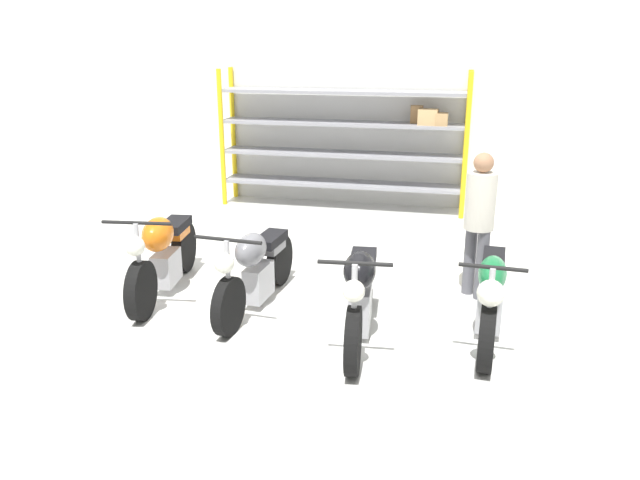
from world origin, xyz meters
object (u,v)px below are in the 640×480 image
Objects in this scene: motorcycle_orange at (163,253)px; motorcycle_black at (360,293)px; person_browsing at (479,214)px; shelving_rack at (347,137)px; motorcycle_green at (491,295)px; motorcycle_grey at (256,268)px.

motorcycle_black is (2.30, -0.57, -0.03)m from motorcycle_orange.
person_browsing reaches higher than motorcycle_orange.
motorcycle_black is 1.28× the size of person_browsing.
motorcycle_black is at bearing 69.45° from motorcycle_orange.
shelving_rack is 1.98× the size of motorcycle_black.
motorcycle_orange reaches higher than motorcycle_black.
motorcycle_black is at bearing -78.07° from shelving_rack.
motorcycle_orange is 3.52m from motorcycle_green.
motorcycle_grey is at bearing -92.46° from shelving_rack.
shelving_rack reaches higher than person_browsing.
motorcycle_orange is 0.97× the size of motorcycle_black.
motorcycle_green is 1.24× the size of person_browsing.
person_browsing is (3.39, 0.69, 0.47)m from motorcycle_orange.
shelving_rack is at bearing -149.87° from motorcycle_green.
shelving_rack is 2.09× the size of motorcycle_grey.
motorcycle_green is (3.51, -0.30, -0.05)m from motorcycle_orange.
motorcycle_grey is at bearing -90.03° from motorcycle_green.
shelving_rack is at bearing 155.75° from motorcycle_orange.
motorcycle_green is at bearing 78.46° from motorcycle_orange.
motorcycle_grey is 0.95× the size of motorcycle_black.
motorcycle_black reaches higher than motorcycle_green.
motorcycle_orange is 2.37m from motorcycle_black.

